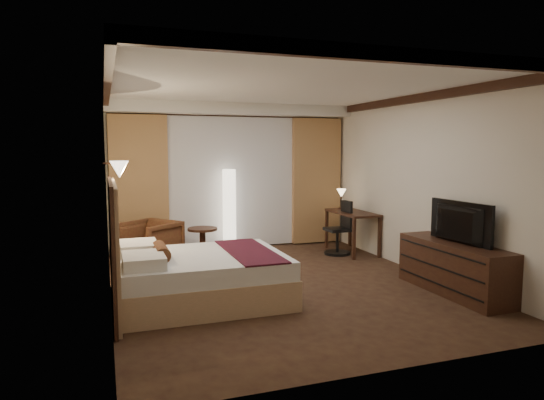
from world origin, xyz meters
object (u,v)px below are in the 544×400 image
object	(u,v)px
floor_lamp	(229,210)
dresser	(454,268)
desk	(352,232)
office_chair	(337,227)
side_table	(203,244)
television	(454,219)
armchair	(150,241)
bed	(202,278)

from	to	relation	value
floor_lamp	dresser	size ratio (longest dim) A/B	0.88
desk	office_chair	distance (m)	0.34
side_table	office_chair	distance (m)	2.40
side_table	television	xyz separation A→B (m)	(2.71, -2.97, 0.70)
dresser	television	xyz separation A→B (m)	(-0.03, 0.00, 0.64)
desk	dresser	world-z (taller)	desk
office_chair	dresser	distance (m)	2.65
armchair	desk	size ratio (longest dim) A/B	0.69
floor_lamp	bed	bearing A→B (deg)	-110.87
office_chair	desk	bearing A→B (deg)	7.94
side_table	dresser	distance (m)	4.04
floor_lamp	office_chair	world-z (taller)	floor_lamp
desk	floor_lamp	bearing A→B (deg)	158.00
bed	desk	world-z (taller)	desk
side_table	television	bearing A→B (deg)	-47.65
armchair	dresser	size ratio (longest dim) A/B	0.47
bed	television	size ratio (longest dim) A/B	1.91
bed	television	distance (m)	3.31
desk	dresser	xyz separation A→B (m)	(0.05, -2.67, -0.04)
bed	office_chair	size ratio (longest dim) A/B	2.09
bed	side_table	distance (m)	2.26
floor_lamp	side_table	bearing A→B (deg)	-138.48
floor_lamp	armchair	bearing A→B (deg)	-156.04
armchair	side_table	xyz separation A→B (m)	(0.88, 0.12, -0.13)
floor_lamp	television	bearing A→B (deg)	-59.13
armchair	desk	xyz separation A→B (m)	(3.57, -0.18, -0.03)
floor_lamp	dresser	distance (m)	4.12
floor_lamp	desk	size ratio (longest dim) A/B	1.31
armchair	office_chair	bearing A→B (deg)	48.32
bed	television	xyz separation A→B (m)	(3.15, -0.75, 0.68)
bed	desk	bearing A→B (deg)	31.46
floor_lamp	television	distance (m)	4.09
dresser	television	world-z (taller)	television
armchair	television	xyz separation A→B (m)	(3.59, -2.84, 0.57)
bed	desk	xyz separation A→B (m)	(3.13, 1.91, 0.08)
bed	armchair	distance (m)	2.14
bed	side_table	size ratio (longest dim) A/B	3.68
armchair	desk	bearing A→B (deg)	49.48
bed	office_chair	bearing A→B (deg)	33.57
office_chair	dresser	xyz separation A→B (m)	(0.37, -2.62, -0.15)
desk	side_table	bearing A→B (deg)	173.62
armchair	television	size ratio (longest dim) A/B	0.76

